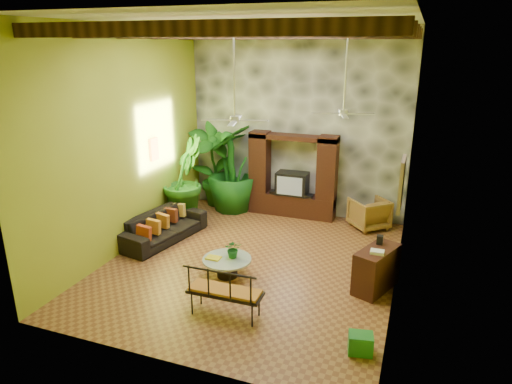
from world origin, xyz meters
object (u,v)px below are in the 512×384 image
at_px(wicker_armchair, 369,213).
at_px(tall_plant_a, 213,164).
at_px(tall_plant_b, 184,179).
at_px(iron_bench, 223,290).
at_px(entertainment_center, 292,182).
at_px(coffee_table, 227,265).
at_px(tall_plant_c, 232,168).
at_px(green_bin, 360,343).
at_px(ceiling_fan_back, 344,103).
at_px(sofa, 163,227).
at_px(side_console, 376,269).
at_px(ceiling_fan_front, 235,109).

bearing_deg(wicker_armchair, tall_plant_a, -43.63).
bearing_deg(tall_plant_b, iron_bench, -53.70).
distance_m(entertainment_center, coffee_table, 3.96).
height_order(entertainment_center, coffee_table, entertainment_center).
height_order(tall_plant_c, coffee_table, tall_plant_c).
xyz_separation_m(tall_plant_a, green_bin, (5.03, -5.42, -1.10)).
distance_m(wicker_armchair, tall_plant_a, 4.61).
relative_size(tall_plant_c, green_bin, 6.59).
height_order(coffee_table, green_bin, coffee_table).
height_order(ceiling_fan_back, sofa, ceiling_fan_back).
bearing_deg(tall_plant_b, sofa, -84.29).
height_order(side_console, green_bin, side_console).
height_order(tall_plant_b, iron_bench, tall_plant_b).
bearing_deg(sofa, side_console, -85.48).
height_order(tall_plant_b, tall_plant_c, tall_plant_c).
xyz_separation_m(ceiling_fan_front, ceiling_fan_back, (1.80, 1.60, 0.00)).
height_order(ceiling_fan_front, green_bin, ceiling_fan_front).
distance_m(ceiling_fan_front, tall_plant_b, 3.96).
distance_m(ceiling_fan_back, sofa, 5.16).
distance_m(sofa, coffee_table, 2.49).
bearing_deg(entertainment_center, ceiling_fan_front, -93.24).
bearing_deg(wicker_armchair, side_console, 58.51).
bearing_deg(entertainment_center, tall_plant_c, -173.65).
distance_m(ceiling_fan_front, green_bin, 4.71).
relative_size(entertainment_center, coffee_table, 2.38).
bearing_deg(tall_plant_a, tall_plant_c, -15.91).
height_order(entertainment_center, tall_plant_c, tall_plant_c).
height_order(tall_plant_a, tall_plant_c, tall_plant_a).
distance_m(sofa, green_bin, 5.79).
bearing_deg(tall_plant_b, tall_plant_c, 52.21).
height_order(tall_plant_a, iron_bench, tall_plant_a).
height_order(wicker_armchair, coffee_table, wicker_armchair).
height_order(iron_bench, side_console, iron_bench).
distance_m(tall_plant_a, side_console, 6.11).
height_order(ceiling_fan_back, coffee_table, ceiling_fan_back).
relative_size(coffee_table, side_console, 0.94).
bearing_deg(ceiling_fan_back, entertainment_center, 129.57).
relative_size(entertainment_center, sofa, 1.02).
bearing_deg(entertainment_center, side_console, -51.73).
bearing_deg(tall_plant_a, green_bin, -47.10).
xyz_separation_m(tall_plant_c, iron_bench, (1.98, -5.08, -0.68)).
distance_m(ceiling_fan_back, wicker_armchair, 3.50).
height_order(sofa, tall_plant_a, tall_plant_a).
bearing_deg(side_console, iron_bench, -119.45).
xyz_separation_m(wicker_armchair, tall_plant_a, (-4.52, 0.22, 0.87)).
xyz_separation_m(ceiling_fan_back, tall_plant_b, (-4.21, 0.59, -2.26)).
bearing_deg(coffee_table, wicker_armchair, 56.64).
relative_size(tall_plant_c, iron_bench, 1.84).
distance_m(entertainment_center, wicker_armchair, 2.22).
bearing_deg(entertainment_center, ceiling_fan_back, -50.43).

